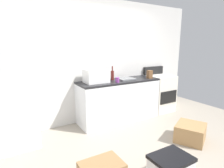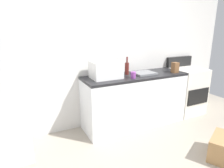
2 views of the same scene
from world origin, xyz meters
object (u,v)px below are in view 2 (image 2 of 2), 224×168
object	(u,v)px
wine_bottle	(127,68)
knife_block	(175,68)
stove_oven	(186,90)
coffee_mug	(133,75)
microwave	(106,70)

from	to	relation	value
wine_bottle	knife_block	world-z (taller)	wine_bottle
wine_bottle	knife_block	bearing A→B (deg)	-16.58
stove_oven	coffee_mug	xyz separation A→B (m)	(-1.37, -0.18, 0.48)
knife_block	wine_bottle	bearing A→B (deg)	163.42
wine_bottle	coffee_mug	xyz separation A→B (m)	(-0.04, -0.27, -0.06)
stove_oven	wine_bottle	xyz separation A→B (m)	(-1.33, 0.09, 0.54)
microwave	knife_block	world-z (taller)	microwave
microwave	wine_bottle	world-z (taller)	wine_bottle
wine_bottle	knife_block	xyz separation A→B (m)	(0.84, -0.25, -0.02)
wine_bottle	coffee_mug	world-z (taller)	wine_bottle
microwave	knife_block	distance (m)	1.27
microwave	coffee_mug	world-z (taller)	microwave
stove_oven	microwave	xyz separation A→B (m)	(-1.75, 0.02, 0.57)
knife_block	coffee_mug	bearing A→B (deg)	-178.40
knife_block	stove_oven	bearing A→B (deg)	17.59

